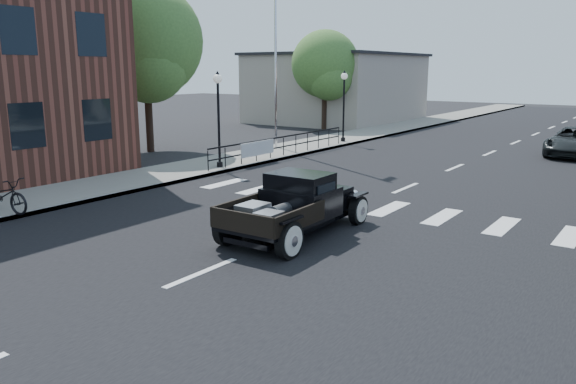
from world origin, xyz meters
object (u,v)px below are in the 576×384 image
Objects in this scene: hotrod_pickup at (295,204)px; motorcycle at (3,195)px; flagpole at (275,13)px; second_car at (576,142)px.

hotrod_pickup is 2.43× the size of motorcycle.
flagpole is 16.01m from hotrod_pickup.
flagpole is 2.70× the size of second_car.
flagpole is at bearing 127.01° from hotrod_pickup.
flagpole reaches higher than second_car.
hotrod_pickup is 8.15m from motorcycle.
second_car is 2.58× the size of motorcycle.
flagpole is at bearing -153.37° from second_car.
motorcycle is at bearing -157.69° from hotrod_pickup.
flagpole is 15.44m from second_car.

